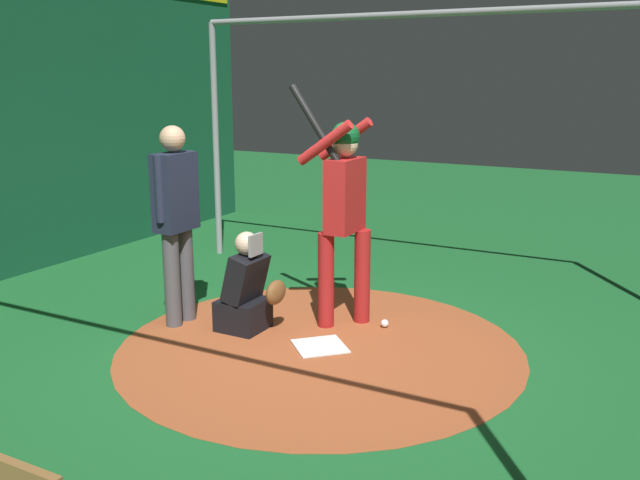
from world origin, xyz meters
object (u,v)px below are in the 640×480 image
catcher (247,292)px  baseball_0 (385,323)px  home_plate (320,346)px  umpire (176,214)px  batter (344,203)px

catcher → baseball_0: catcher is taller
home_plate → umpire: 1.79m
umpire → baseball_0: umpire is taller
home_plate → catcher: (-0.79, 0.06, 0.35)m
home_plate → baseball_0: bearing=67.0°
batter → catcher: size_ratio=2.38×
home_plate → batter: bearing=98.6°
home_plate → batter: 1.31m
baseball_0 → batter: bearing=-167.9°
batter → baseball_0: size_ratio=29.76×
batter → umpire: batter is taller
home_plate → catcher: 0.86m
batter → umpire: size_ratio=1.19×
home_plate → umpire: bearing=-177.3°
home_plate → umpire: umpire is taller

